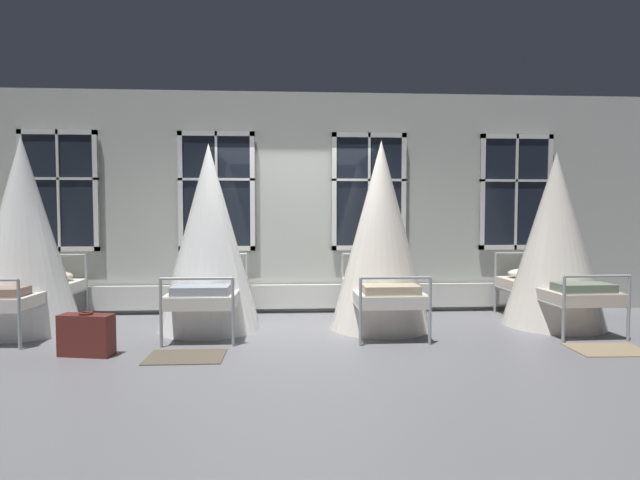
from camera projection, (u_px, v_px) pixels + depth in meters
ground at (295, 332)px, 6.41m from camera, size 21.64×21.64×0.00m
back_wall_with_windows at (293, 203)px, 7.71m from camera, size 11.82×0.10×3.35m
window_bank at (294, 246)px, 7.62m from camera, size 8.03×0.10×2.66m
cot_first at (24, 238)px, 6.40m from camera, size 1.32×1.88×2.49m
cot_second at (209, 240)px, 6.54m from camera, size 1.32×1.87×2.41m
cot_third at (381, 238)px, 6.60m from camera, size 1.32×1.88×2.46m
cot_fourth at (554, 243)px, 6.76m from camera, size 1.32×1.90×2.33m
rug_second at (186, 357)px, 5.26m from camera, size 0.80×0.56×0.01m
rug_fourth at (609, 350)px, 5.54m from camera, size 0.82×0.59×0.01m
suitcase_dark at (86, 335)px, 5.31m from camera, size 0.59×0.31×0.47m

